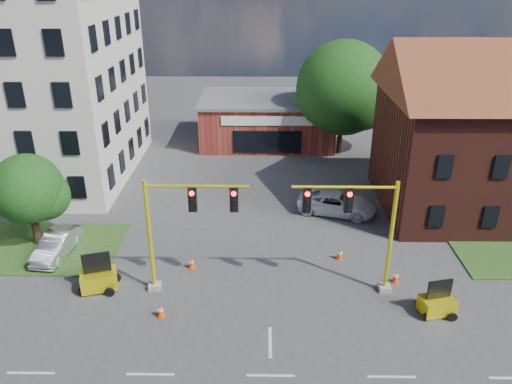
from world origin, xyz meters
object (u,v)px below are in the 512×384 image
signal_mast_east (359,224)px  trailer_east (437,304)px  signal_mast_west (182,223)px  pickup_white (337,203)px  trailer_west (99,278)px

signal_mast_east → trailer_east: bearing=-26.0°
signal_mast_west → pickup_white: signal_mast_west is taller
trailer_east → trailer_west: bearing=160.9°
signal_mast_east → trailer_west: signal_mast_east is taller
signal_mast_east → pickup_white: (0.33, 8.93, -3.19)m
trailer_west → pickup_white: trailer_west is taller
pickup_white → signal_mast_west: bearing=150.9°
signal_mast_west → trailer_west: bearing=-179.5°
trailer_west → trailer_east: 17.06m
signal_mast_west → trailer_west: (-4.52, -0.04, -3.28)m
trailer_east → signal_mast_west: bearing=158.6°
trailer_west → trailer_east: bearing=-22.9°
signal_mast_west → trailer_east: bearing=-8.3°
pickup_white → trailer_west: bearing=139.8°
signal_mast_east → trailer_west: bearing=-179.8°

